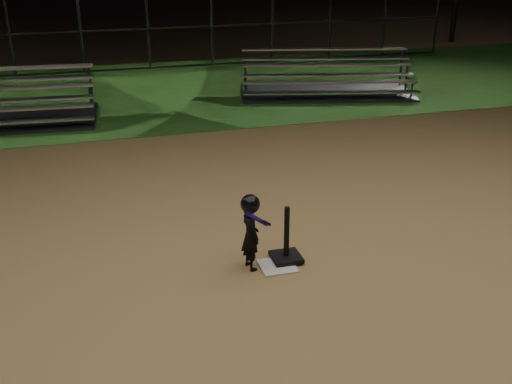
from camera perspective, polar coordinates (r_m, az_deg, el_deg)
name	(u,v)px	position (r m, az deg, el deg)	size (l,w,h in m)	color
ground	(277,267)	(8.16, 1.96, -6.84)	(80.00, 80.00, 0.00)	olive
grass_strip	(165,91)	(17.36, -8.35, 9.14)	(60.00, 8.00, 0.01)	#24521A
home_plate	(277,266)	(8.16, 1.96, -6.76)	(0.45, 0.45, 0.02)	beige
batting_tee	(286,250)	(8.23, 2.78, -5.31)	(0.38, 0.38, 0.75)	black
child_batter	(251,230)	(7.88, -0.50, -3.47)	(0.44, 0.55, 1.02)	black
bleacher_right	(326,85)	(16.93, 6.45, 9.65)	(4.86, 3.17, 1.10)	#B7B7BC
backstop_fence	(148,29)	(20.06, -9.84, 14.50)	(20.08, 0.08, 2.50)	#38383D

